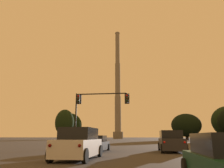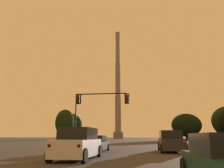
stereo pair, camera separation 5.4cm
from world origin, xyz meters
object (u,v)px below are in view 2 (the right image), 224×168
Objects in this scene: sedan_left_lane_front at (95,144)px; suv_left_lane_second at (78,144)px; traffic_light_overhead_left at (93,105)px; smokestack at (118,94)px; suv_right_lane_front at (171,141)px.

sedan_left_lane_front is 0.96× the size of suv_left_lane_second.
suv_left_lane_second is at bearing -81.83° from traffic_light_overhead_left.
smokestack is at bearing 96.00° from sedan_left_lane_front.
traffic_light_overhead_left is 100.87m from smokestack.
traffic_light_overhead_left is at bearing 99.29° from suv_left_lane_second.
smokestack is at bearing 93.86° from traffic_light_overhead_left.
suv_right_lane_front is at bearing -81.82° from smokestack.
suv_left_lane_second is 0.08× the size of smokestack.
smokestack is (-6.66, 98.61, 20.16)m from traffic_light_overhead_left.
suv_right_lane_front is 0.08× the size of smokestack.
smokestack reaches higher than suv_right_lane_front.
sedan_left_lane_front is 7.00m from suv_left_lane_second.
suv_left_lane_second is (-6.47, -7.33, 0.00)m from suv_right_lane_front.
suv_right_lane_front is (6.80, 0.34, 0.23)m from sedan_left_lane_front.
traffic_light_overhead_left is at bearing 149.25° from suv_right_lane_front.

